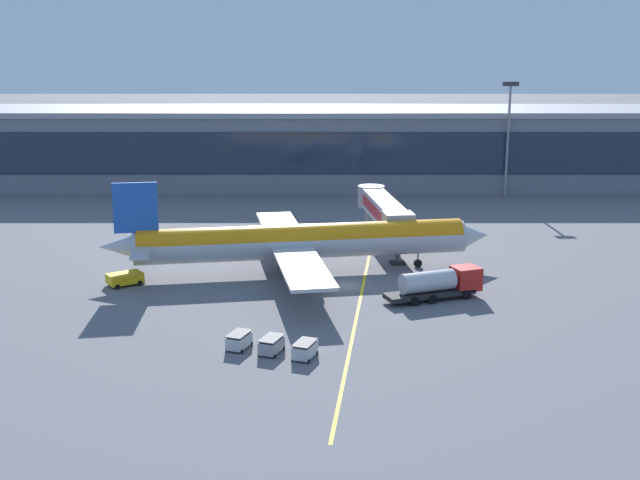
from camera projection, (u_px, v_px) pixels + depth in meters
ground_plane at (340, 285)px, 92.93m from camera, size 700.00×700.00×0.00m
apron_lead_in_line at (362, 280)px, 94.88m from camera, size 9.13×79.54×0.01m
terminal_building at (247, 147)px, 157.09m from camera, size 209.16×22.34×14.63m
main_airliner at (298, 241)px, 97.21m from camera, size 46.63×37.37×11.47m
jet_bridge at (381, 209)px, 110.67m from camera, size 6.14×22.57×6.57m
fuel_tanker at (437, 283)px, 87.72m from camera, size 10.98×6.20×3.25m
pushback_tug at (123, 278)px, 92.87m from camera, size 4.44×4.03×1.40m
baggage_cart_0 at (237, 340)px, 73.68m from camera, size 2.38×3.02×1.48m
baggage_cart_1 at (269, 345)px, 72.58m from camera, size 2.38×3.02×1.48m
baggage_cart_2 at (303, 350)px, 71.48m from camera, size 2.38×3.02×1.48m
apron_light_mast_0 at (506, 128)px, 144.49m from camera, size 2.80×0.50×20.19m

